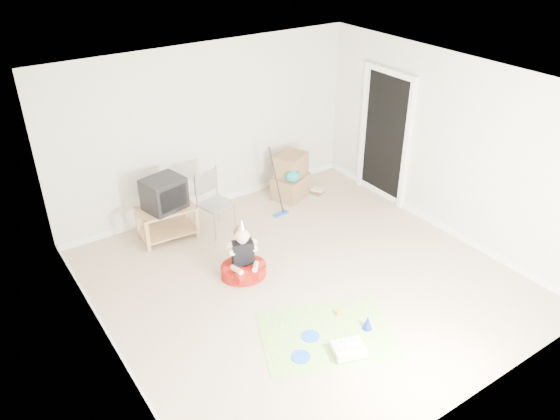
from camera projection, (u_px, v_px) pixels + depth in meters
ground at (303, 280)px, 7.14m from camera, size 5.00×5.00×0.00m
doorway_recess at (385, 138)px, 8.71m from camera, size 0.02×0.90×2.05m
tv_stand at (167, 220)px, 7.90m from camera, size 0.83×0.56×0.50m
crt_tv at (164, 194)px, 7.69m from camera, size 0.62×0.55×0.46m
folding_chair at (216, 204)px, 7.97m from camera, size 0.52×0.50×0.96m
cardboard_boxes at (291, 177)px, 8.99m from camera, size 0.71×0.66×0.74m
floor_mop at (281, 200)px, 8.49m from camera, size 0.27×0.35×1.05m
book_pile at (316, 191)px, 9.25m from camera, size 0.24×0.27×0.08m
seated_woman at (243, 264)px, 7.14m from camera, size 0.75×0.75×0.87m
party_mat at (327, 335)px, 6.24m from camera, size 1.80×1.58×0.01m
birthday_cake at (349, 350)px, 5.97m from camera, size 0.41×0.37×0.16m
blue_plate_near at (311, 336)px, 6.21m from camera, size 0.27×0.27×0.01m
blue_plate_far at (301, 357)px, 5.93m from camera, size 0.28×0.28×0.01m
orange_cup_near at (338, 313)px, 6.51m from camera, size 0.07×0.07×0.07m
orange_cup_far at (338, 356)px, 5.89m from camera, size 0.07×0.07×0.08m
blue_party_hat at (368, 322)px, 6.29m from camera, size 0.15×0.15×0.18m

